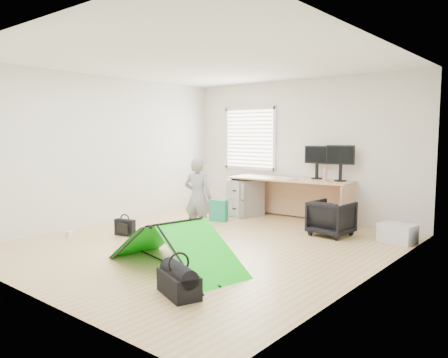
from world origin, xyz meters
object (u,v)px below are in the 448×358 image
Objects in this scene: kite at (175,245)px; laptop_bag at (125,227)px; filing_cabinet at (245,198)px; person at (198,197)px; office_chair at (331,218)px; desk at (290,199)px; thermos at (325,174)px; storage_crate at (397,233)px; monitor_right at (341,168)px; monitor_left at (317,167)px; duffel_bag at (179,284)px.

laptop_bag is (-1.87, 0.68, -0.15)m from kite.
filing_cabinet is 2.07× the size of laptop_bag.
kite is at bearing 105.31° from person.
office_chair is at bearing -156.65° from person.
desk is 1.85× the size of person.
desk reaches higher than filing_cabinet.
person is at bearing -119.66° from thermos.
thermos is 0.49× the size of storage_crate.
thermos reaches higher than kite.
monitor_right reaches higher than laptop_bag.
laptop_bag is (-2.14, -2.80, -0.80)m from thermos.
storage_crate is 1.43× the size of laptop_bag.
monitor_left is at bearing 158.82° from storage_crate.
person is at bearing 149.40° from duffel_bag.
filing_cabinet is 1.76m from thermos.
monitor_right reaches higher than desk.
duffel_bag is at bearing 110.75° from person.
office_chair is 1.77× the size of laptop_bag.
monitor_left is at bearing 102.53° from kite.
filing_cabinet is 1.17× the size of office_chair.
thermos is 0.19× the size of person.
laptop_bag is at bearing -122.08° from desk.
monitor_right is at bearing 113.71° from duffel_bag.
office_chair is at bearing -97.31° from monitor_right.
kite is (0.44, -3.46, -0.12)m from desk.
filing_cabinet reaches higher than duffel_bag.
desk reaches higher than laptop_bag.
thermos is at bearing -4.33° from desk.
thermos is 0.70× the size of laptop_bag.
office_chair reaches higher than duffel_bag.
person reaches higher than kite.
storage_crate is at bearing 95.57° from duffel_bag.
monitor_left is at bearing 44.06° from laptop_bag.
kite is at bearing -119.27° from storage_crate.
storage_crate is 4.29m from laptop_bag.
office_chair is (0.75, -0.90, -0.75)m from monitor_left.
thermos is (1.66, 0.18, 0.56)m from filing_cabinet.
storage_crate is at bearing -49.04° from monitor_right.
laptop_bag is (-3.58, -2.38, -0.01)m from storage_crate.
monitor_left reaches higher than thermos.
kite is at bearing 159.00° from duffel_bag.
monitor_right is 0.29m from thermos.
monitor_right is (1.87, 0.34, 0.68)m from filing_cabinet.
desk is at bearing -179.28° from thermos.
duffel_bag is (0.73, -4.36, -0.92)m from monitor_left.
office_chair is (0.24, -0.81, -0.76)m from monitor_right.
person reaches higher than thermos.
filing_cabinet is at bearing -8.16° from office_chair.
thermos reaches higher than desk.
storage_crate reaches higher than duffel_bag.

